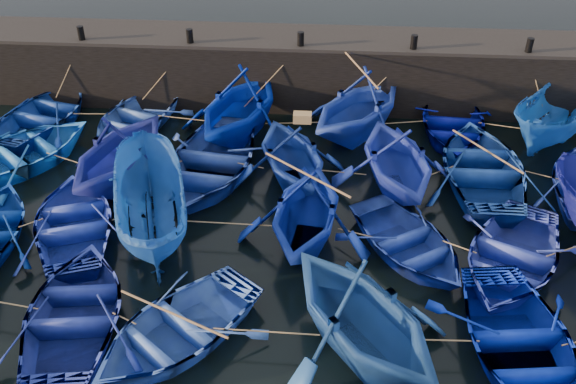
{
  "coord_description": "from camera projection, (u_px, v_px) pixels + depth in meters",
  "views": [
    {
      "loc": [
        1.09,
        -12.15,
        11.57
      ],
      "look_at": [
        0.0,
        3.2,
        0.7
      ],
      "focal_mm": 40.0,
      "sensor_mm": 36.0,
      "label": 1
    }
  ],
  "objects": [
    {
      "name": "ground",
      "position": [
        279.0,
        285.0,
        16.64
      ],
      "size": [
        120.0,
        120.0,
        0.0
      ],
      "primitive_type": "plane",
      "color": "black",
      "rests_on": "ground"
    },
    {
      "name": "boat_1",
      "position": [
        134.0,
        117.0,
        23.08
      ],
      "size": [
        4.51,
        5.3,
        0.93
      ],
      "primitive_type": "imported",
      "rotation": [
        0.0,
        0.0,
        -0.33
      ],
      "color": "blue",
      "rests_on": "ground"
    },
    {
      "name": "bollard_2",
      "position": [
        301.0,
        39.0,
        22.8
      ],
      "size": [
        0.24,
        0.24,
        0.5
      ],
      "primitive_type": "cylinder",
      "color": "black",
      "rests_on": "quay_top"
    },
    {
      "name": "boat_17",
      "position": [
        408.0,
        243.0,
        17.36
      ],
      "size": [
        4.77,
        5.14,
        0.87
      ],
      "primitive_type": "imported",
      "rotation": [
        0.0,
        0.0,
        0.57
      ],
      "color": "navy",
      "rests_on": "ground"
    },
    {
      "name": "loose_oars",
      "position": [
        345.0,
        165.0,
        18.11
      ],
      "size": [
        10.54,
        11.99,
        1.67
      ],
      "color": "#99724C",
      "rests_on": "ground"
    },
    {
      "name": "boat_21",
      "position": [
        76.0,
        313.0,
        15.15
      ],
      "size": [
        4.05,
        5.21,
        0.99
      ],
      "primitive_type": "imported",
      "rotation": [
        0.0,
        0.0,
        3.28
      ],
      "color": "navy",
      "rests_on": "ground"
    },
    {
      "name": "boat_0",
      "position": [
        44.0,
        114.0,
        23.17
      ],
      "size": [
        4.6,
        5.62,
        1.02
      ],
      "primitive_type": "imported",
      "rotation": [
        0.0,
        0.0,
        2.9
      ],
      "color": "navy",
      "rests_on": "ground"
    },
    {
      "name": "boat_14",
      "position": [
        75.0,
        222.0,
        18.02
      ],
      "size": [
        4.68,
        5.47,
        0.96
      ],
      "primitive_type": "imported",
      "rotation": [
        0.0,
        0.0,
        3.49
      ],
      "color": "#2135AA",
      "rests_on": "ground"
    },
    {
      "name": "boat_16",
      "position": [
        306.0,
        210.0,
        17.38
      ],
      "size": [
        4.27,
        4.79,
        2.28
      ],
      "primitive_type": "imported",
      "rotation": [
        0.0,
        0.0,
        -0.13
      ],
      "color": "#0E2AB0",
      "rests_on": "ground"
    },
    {
      "name": "boat_5",
      "position": [
        556.0,
        118.0,
        21.86
      ],
      "size": [
        4.71,
        5.42,
        2.04
      ],
      "primitive_type": "imported",
      "rotation": [
        0.0,
        0.0,
        -0.63
      ],
      "color": "#1854AD",
      "rests_on": "ground"
    },
    {
      "name": "boat_4",
      "position": [
        452.0,
        123.0,
        22.65
      ],
      "size": [
        3.74,
        4.96,
        0.97
      ],
      "primitive_type": "imported",
      "rotation": [
        0.0,
        0.0,
        -0.08
      ],
      "color": "#000673",
      "rests_on": "ground"
    },
    {
      "name": "bollard_3",
      "position": [
        414.0,
        42.0,
        22.57
      ],
      "size": [
        0.24,
        0.24,
        0.5
      ],
      "primitive_type": "cylinder",
      "color": "black",
      "rests_on": "quay_top"
    },
    {
      "name": "boat_8",
      "position": [
        210.0,
        162.0,
        20.44
      ],
      "size": [
        4.61,
        5.95,
        1.14
      ],
      "primitive_type": "imported",
      "rotation": [
        0.0,
        0.0,
        -0.13
      ],
      "color": "#26428F",
      "rests_on": "ground"
    },
    {
      "name": "wooden_crate",
      "position": [
        302.0,
        118.0,
        19.03
      ],
      "size": [
        0.54,
        0.34,
        0.28
      ],
      "primitive_type": "cube",
      "color": "#9C7744",
      "rests_on": "boat_9"
    },
    {
      "name": "boat_9",
      "position": [
        292.0,
        154.0,
        19.78
      ],
      "size": [
        4.96,
        5.3,
        2.25
      ],
      "primitive_type": "imported",
      "rotation": [
        0.0,
        0.0,
        3.5
      ],
      "color": "navy",
      "rests_on": "ground"
    },
    {
      "name": "boat_24",
      "position": [
        520.0,
        345.0,
        14.33
      ],
      "size": [
        4.1,
        5.32,
        1.02
      ],
      "primitive_type": "imported",
      "rotation": [
        0.0,
        0.0,
        0.12
      ],
      "color": "#041EB1",
      "rests_on": "ground"
    },
    {
      "name": "bollard_4",
      "position": [
        530.0,
        45.0,
        22.34
      ],
      "size": [
        0.24,
        0.24,
        0.5
      ],
      "primitive_type": "cylinder",
      "color": "black",
      "rests_on": "quay_top"
    },
    {
      "name": "boat_22",
      "position": [
        175.0,
        329.0,
        14.77
      ],
      "size": [
        5.31,
        5.5,
        0.93
      ],
      "primitive_type": "imported",
      "rotation": [
        0.0,
        0.0,
        -0.68
      ],
      "color": "blue",
      "rests_on": "ground"
    },
    {
      "name": "quay_wall",
      "position": [
        301.0,
        70.0,
        24.47
      ],
      "size": [
        26.0,
        2.5,
        2.5
      ],
      "primitive_type": "cube",
      "color": "black",
      "rests_on": "ground"
    },
    {
      "name": "boat_6",
      "position": [
        20.0,
        153.0,
        20.97
      ],
      "size": [
        6.02,
        6.22,
        1.05
      ],
      "primitive_type": "imported",
      "rotation": [
        0.0,
        0.0,
        2.46
      ],
      "color": "blue",
      "rests_on": "ground"
    },
    {
      "name": "boat_15",
      "position": [
        150.0,
        206.0,
        17.73
      ],
      "size": [
        3.42,
        5.62,
        2.04
      ],
      "primitive_type": "imported",
      "rotation": [
        0.0,
        0.0,
        3.43
      ],
      "color": "#1A50A2",
      "rests_on": "ground"
    },
    {
      "name": "boat_11",
      "position": [
        483.0,
        167.0,
        20.21
      ],
      "size": [
        3.88,
        5.41,
        1.12
      ],
      "primitive_type": "imported",
      "rotation": [
        0.0,
        0.0,
        3.14
      ],
      "color": "navy",
      "rests_on": "ground"
    },
    {
      "name": "boat_7",
      "position": [
        119.0,
        150.0,
        19.71
      ],
      "size": [
        5.27,
        5.71,
        2.49
      ],
      "primitive_type": "imported",
      "rotation": [
        0.0,
        0.0,
        2.85
      ],
      "color": "navy",
      "rests_on": "ground"
    },
    {
      "name": "boat_2",
      "position": [
        239.0,
        104.0,
        22.13
      ],
      "size": [
        5.61,
        6.03,
        2.58
      ],
      "primitive_type": "imported",
      "rotation": [
        0.0,
        0.0,
        -0.34
      ],
      "color": "#001FA2",
      "rests_on": "ground"
    },
    {
      "name": "bollard_1",
      "position": [
        190.0,
        36.0,
        23.03
      ],
      "size": [
        0.24,
        0.24,
        0.5
      ],
      "primitive_type": "cylinder",
      "color": "black",
      "rests_on": "quay_top"
    },
    {
      "name": "boat_10",
      "position": [
        398.0,
        158.0,
        19.43
      ],
      "size": [
        4.84,
        5.32,
        2.41
      ],
      "primitive_type": "imported",
      "rotation": [
        0.0,
        0.0,
        3.36
      ],
      "color": "#2036B7",
      "rests_on": "ground"
    },
    {
      "name": "quay_top",
      "position": [
        302.0,
        38.0,
        23.71
      ],
      "size": [
        26.0,
        2.5,
        0.12
      ],
      "primitive_type": "cube",
      "color": "black",
      "rests_on": "quay_wall"
    },
    {
      "name": "mooring_ropes",
      "position": [
        296.0,
        151.0,
        20.36
      ],
      "size": [
        18.08,
        11.68,
        2.1
      ],
      "color": "tan",
      "rests_on": "ground"
    },
    {
      "name": "boat_3",
      "position": [
        359.0,
        105.0,
        22.13
      ],
      "size": [
        6.21,
        6.35,
        2.54
      ],
      "primitive_type": "imported",
      "rotation": [
        0.0,
        0.0,
        -0.64
      ],
      "color": "#203FBD",
      "rests_on": "ground"
    },
    {
      "name": "bollard_0",
      "position": [
        81.0,
        33.0,
        23.26
      ],
      "size": [
        0.24,
        0.24,
        0.5
      ],
      "primitive_type": "cylinder",
      "color": "black",
      "rests_on": "quay_top"
    },
    {
      "name": "boat_23",
      "position": [
        362.0,
        314.0,
        14.03
      ],
      "size": [
        6.28,
        6.41,
        2.56
      ],
      "primitive_type": "imported",
      "rotation": [
        0.0,
        0.0,
        0.64
      ],
      "color": "#1D4C8B",
      "rests_on": "ground"
    },
    {
      "name": "boat_18",
      "position": [
        511.0,
        256.0,
        16.8
      ],
      "size": [
        5.13,
        5.78,
        0.99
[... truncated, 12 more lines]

